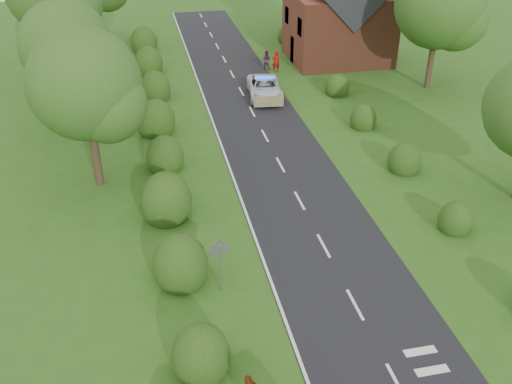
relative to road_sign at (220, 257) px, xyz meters
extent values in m
plane|color=#2D5419|center=(5.00, -2.00, -1.65)|extent=(120.00, 120.00, 0.00)
cube|color=black|center=(5.00, 13.00, -1.64)|extent=(6.00, 70.00, 0.02)
cube|color=white|center=(5.00, -6.00, -1.63)|extent=(0.12, 1.80, 0.01)
cube|color=white|center=(5.00, -2.00, -1.63)|extent=(0.12, 1.80, 0.01)
cube|color=white|center=(5.00, 2.00, -1.63)|extent=(0.12, 1.80, 0.01)
cube|color=white|center=(5.00, 6.00, -1.63)|extent=(0.12, 1.80, 0.01)
cube|color=white|center=(5.00, 10.00, -1.63)|extent=(0.12, 1.80, 0.01)
cube|color=white|center=(5.00, 14.00, -1.63)|extent=(0.12, 1.80, 0.01)
cube|color=white|center=(5.00, 18.00, -1.63)|extent=(0.12, 1.80, 0.01)
cube|color=white|center=(5.00, 22.00, -1.63)|extent=(0.12, 1.80, 0.01)
cube|color=white|center=(5.00, 26.00, -1.63)|extent=(0.12, 1.80, 0.01)
cube|color=white|center=(5.00, 30.00, -1.63)|extent=(0.12, 1.80, 0.01)
cube|color=white|center=(5.00, 34.00, -1.63)|extent=(0.12, 1.80, 0.01)
cube|color=white|center=(5.00, 38.00, -1.63)|extent=(0.12, 1.80, 0.01)
cube|color=white|center=(5.00, 42.00, -1.63)|extent=(0.12, 1.80, 0.01)
cube|color=white|center=(5.00, 46.00, -1.63)|extent=(0.12, 1.80, 0.01)
cube|color=white|center=(2.10, 13.00, -1.63)|extent=(0.12, 70.00, 0.01)
cube|color=white|center=(6.40, -5.70, -1.63)|extent=(1.20, 0.35, 0.01)
cube|color=white|center=(6.40, -4.80, -1.63)|extent=(1.20, 0.35, 0.01)
ellipsoid|color=#0E330C|center=(-1.30, -4.00, -0.99)|extent=(2.00, 2.10, 2.40)
ellipsoid|color=#0E330C|center=(-1.50, 1.00, -0.91)|extent=(2.30, 2.41, 2.70)
ellipsoid|color=#0E330C|center=(-1.70, 6.00, -0.83)|extent=(2.50, 2.62, 3.00)
ellipsoid|color=#0E330C|center=(-1.40, 11.00, -0.97)|extent=(2.10, 2.20, 2.50)
ellipsoid|color=#0E330C|center=(-1.60, 16.00, -0.88)|extent=(2.40, 2.52, 2.80)
ellipsoid|color=#0E330C|center=(-1.30, 22.00, -0.94)|extent=(2.20, 2.31, 2.60)
ellipsoid|color=#0E330C|center=(-1.50, 28.00, -0.91)|extent=(2.30, 2.41, 2.70)
ellipsoid|color=#0E330C|center=(-1.60, 34.00, -0.88)|extent=(2.40, 2.52, 2.80)
ellipsoid|color=#0E330C|center=(11.40, 2.00, -1.13)|extent=(1.60, 1.68, 1.90)
ellipsoid|color=#0E330C|center=(11.60, 8.00, -1.08)|extent=(1.90, 2.00, 2.10)
ellipsoid|color=#0E330C|center=(11.50, 14.00, -1.10)|extent=(1.70, 1.78, 2.00)
ellipsoid|color=#0E330C|center=(11.80, 20.00, -1.10)|extent=(1.80, 1.89, 2.00)
ellipsoid|color=#0E330C|center=(11.60, 34.00, -1.10)|extent=(1.70, 1.78, 2.00)
cylinder|color=#332316|center=(-5.00, 10.00, 0.33)|extent=(0.44, 0.44, 3.96)
sphere|color=#2B5421|center=(-5.00, 10.00, 3.93)|extent=(5.60, 5.60, 5.60)
sphere|color=#40671C|center=(-4.02, 9.44, 3.03)|extent=(3.92, 3.92, 3.92)
cylinder|color=#332316|center=(-6.50, 18.00, 0.22)|extent=(0.44, 0.44, 3.74)
sphere|color=#2B5421|center=(-6.50, 18.00, 3.62)|extent=(5.60, 5.60, 5.60)
sphere|color=#40671C|center=(-5.52, 17.44, 2.77)|extent=(3.92, 3.92, 3.92)
cylinder|color=#332316|center=(-8.00, 28.00, 0.77)|extent=(0.44, 0.44, 4.84)
sphere|color=#40671C|center=(-6.81, 27.32, 4.07)|extent=(4.76, 4.76, 4.76)
cylinder|color=#332316|center=(-5.50, 38.00, 0.44)|extent=(0.44, 0.44, 4.18)
cylinder|color=#332316|center=(19.00, 20.00, 0.55)|extent=(0.44, 0.44, 4.40)
sphere|color=#2B5421|center=(19.00, 20.00, 4.55)|extent=(6.40, 6.40, 6.40)
sphere|color=#40671C|center=(20.12, 19.36, 3.55)|extent=(4.48, 4.48, 4.48)
cylinder|color=#332316|center=(14.00, 36.00, 0.33)|extent=(0.44, 0.44, 3.96)
cylinder|color=gray|center=(0.00, 0.00, -0.55)|extent=(0.08, 0.08, 2.20)
cube|color=gray|center=(0.00, 0.00, 0.35)|extent=(1.06, 0.04, 1.06)
cube|color=brown|center=(14.50, 28.00, 1.10)|extent=(8.00, 7.00, 5.50)
imported|color=silver|center=(6.46, 20.60, -0.96)|extent=(2.80, 5.18, 1.38)
cube|color=yellow|center=(6.20, 18.10, -1.03)|extent=(2.06, 0.28, 0.76)
cube|color=blue|center=(6.46, 20.60, -0.19)|extent=(1.40, 0.42, 0.14)
imported|color=#9B0E0E|center=(8.58, 25.82, -0.78)|extent=(0.64, 0.43, 1.75)
imported|color=#542158|center=(7.96, 26.68, -0.87)|extent=(0.95, 0.88, 1.58)
camera|label=1|loc=(-2.33, -17.81, 13.54)|focal=40.00mm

